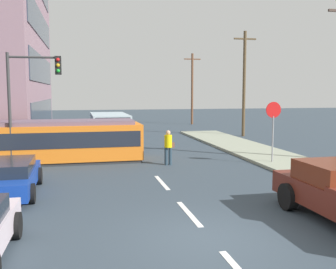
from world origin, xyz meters
The scene contains 16 objects.
ground_plane centered at (0.00, 10.00, 0.00)m, with size 120.00×120.00×0.00m, color #333F49.
sidewalk_curb_right centered at (6.80, 6.00, 0.07)m, with size 3.20×36.00×0.14m, color gray.
lane_stripe_1 centered at (0.00, 2.00, 0.01)m, with size 0.16×2.40×0.01m, color silver.
lane_stripe_2 centered at (0.00, 6.00, 0.01)m, with size 0.16×2.40×0.01m, color silver.
lane_stripe_3 centered at (0.00, 17.50, 0.01)m, with size 0.16×2.40×0.01m, color silver.
lane_stripe_4 centered at (0.00, 23.50, 0.01)m, with size 0.16×2.40×0.01m, color silver.
streetcar_tram centered at (-3.88, 11.50, 1.08)m, with size 7.66×2.66×2.09m.
city_bus centered at (-1.08, 19.71, 1.11)m, with size 2.62×5.79×1.93m.
pedestrian_crossing centered at (1.04, 9.61, 0.94)m, with size 0.51×0.36×1.67m.
parked_sedan_mid centered at (-5.45, 5.33, 0.62)m, with size 2.01×4.51×1.19m.
parked_sedan_far centered at (-5.76, 15.47, 0.62)m, with size 2.13×4.11×1.19m.
parked_sedan_furthest centered at (-5.68, 21.41, 0.62)m, with size 2.04×4.57×1.19m.
stop_sign centered at (5.97, 8.68, 2.19)m, with size 0.76×0.07×2.88m.
traffic_light_mast centered at (-5.26, 10.27, 3.63)m, with size 2.39×0.33×5.25m.
utility_pole_mid centered at (9.48, 20.51, 4.27)m, with size 1.80×0.24×8.18m.
utility_pole_far centered at (8.66, 32.63, 3.97)m, with size 1.80×0.24×7.58m.
Camera 1 is at (-2.92, -8.70, 3.48)m, focal length 42.31 mm.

